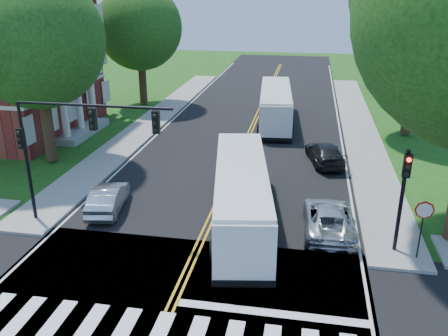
% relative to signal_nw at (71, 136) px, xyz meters
% --- Properties ---
extents(ground, '(140.00, 140.00, 0.00)m').
position_rel_signal_nw_xyz_m(ground, '(5.86, -6.43, -4.38)').
color(ground, '#194D13').
rests_on(ground, ground).
extents(road, '(14.00, 96.00, 0.01)m').
position_rel_signal_nw_xyz_m(road, '(5.86, 11.57, -4.37)').
color(road, black).
rests_on(road, ground).
extents(cross_road, '(60.00, 12.00, 0.01)m').
position_rel_signal_nw_xyz_m(cross_road, '(5.86, -6.43, -4.37)').
color(cross_road, black).
rests_on(cross_road, ground).
extents(center_line, '(0.36, 70.00, 0.01)m').
position_rel_signal_nw_xyz_m(center_line, '(5.86, 15.57, -4.36)').
color(center_line, gold).
rests_on(center_line, road).
extents(edge_line_w, '(0.12, 70.00, 0.01)m').
position_rel_signal_nw_xyz_m(edge_line_w, '(-0.94, 15.57, -4.36)').
color(edge_line_w, silver).
rests_on(edge_line_w, road).
extents(edge_line_e, '(0.12, 70.00, 0.01)m').
position_rel_signal_nw_xyz_m(edge_line_e, '(12.66, 15.57, -4.36)').
color(edge_line_e, silver).
rests_on(edge_line_e, road).
extents(stop_bar, '(6.60, 0.40, 0.01)m').
position_rel_signal_nw_xyz_m(stop_bar, '(9.36, -4.83, -4.36)').
color(stop_bar, silver).
rests_on(stop_bar, road).
extents(sidewalk_nw, '(2.60, 40.00, 0.15)m').
position_rel_signal_nw_xyz_m(sidewalk_nw, '(-2.44, 18.57, -4.30)').
color(sidewalk_nw, gray).
rests_on(sidewalk_nw, ground).
extents(sidewalk_ne, '(2.60, 40.00, 0.15)m').
position_rel_signal_nw_xyz_m(sidewalk_ne, '(14.16, 18.57, -4.30)').
color(sidewalk_ne, gray).
rests_on(sidewalk_ne, ground).
extents(tree_west_near, '(8.00, 8.00, 11.40)m').
position_rel_signal_nw_xyz_m(tree_west_near, '(-5.64, 7.57, 3.15)').
color(tree_west_near, '#322214').
rests_on(tree_west_near, ground).
extents(tree_west_far, '(7.60, 7.60, 10.67)m').
position_rel_signal_nw_xyz_m(tree_west_far, '(-5.14, 23.57, 2.62)').
color(tree_west_far, '#322214').
rests_on(tree_west_far, ground).
extents(tree_east_mid, '(8.40, 8.40, 11.93)m').
position_rel_signal_nw_xyz_m(tree_east_mid, '(17.36, 17.57, 3.48)').
color(tree_east_mid, '#322214').
rests_on(tree_east_mid, ground).
extents(tree_east_far, '(7.20, 7.20, 10.34)m').
position_rel_signal_nw_xyz_m(tree_east_far, '(18.36, 33.57, 2.48)').
color(tree_east_far, '#322214').
rests_on(tree_east_far, ground).
extents(signal_nw, '(7.15, 0.46, 5.66)m').
position_rel_signal_nw_xyz_m(signal_nw, '(0.00, 0.00, 0.00)').
color(signal_nw, black).
rests_on(signal_nw, ground).
extents(signal_ne, '(0.30, 0.46, 4.40)m').
position_rel_signal_nw_xyz_m(signal_ne, '(14.06, 0.01, -1.41)').
color(signal_ne, black).
rests_on(signal_ne, ground).
extents(stop_sign, '(0.76, 0.08, 2.53)m').
position_rel_signal_nw_xyz_m(stop_sign, '(14.86, -0.45, -2.35)').
color(stop_sign, black).
rests_on(stop_sign, ground).
extents(bus_lead, '(4.12, 11.11, 2.81)m').
position_rel_signal_nw_xyz_m(bus_lead, '(7.33, 1.59, -2.88)').
color(bus_lead, white).
rests_on(bus_lead, road).
extents(bus_follow, '(3.32, 11.16, 2.84)m').
position_rel_signal_nw_xyz_m(bus_follow, '(7.52, 19.24, -2.87)').
color(bus_follow, white).
rests_on(bus_follow, road).
extents(hatchback, '(2.00, 4.09, 1.29)m').
position_rel_signal_nw_xyz_m(hatchback, '(0.66, 1.71, -3.72)').
color(hatchback, silver).
rests_on(hatchback, road).
extents(suv, '(2.37, 4.85, 1.33)m').
position_rel_signal_nw_xyz_m(suv, '(11.36, 1.45, -3.70)').
color(suv, silver).
rests_on(suv, road).
extents(dark_sedan, '(2.74, 4.79, 1.31)m').
position_rel_signal_nw_xyz_m(dark_sedan, '(11.35, 10.49, -3.71)').
color(dark_sedan, black).
rests_on(dark_sedan, road).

